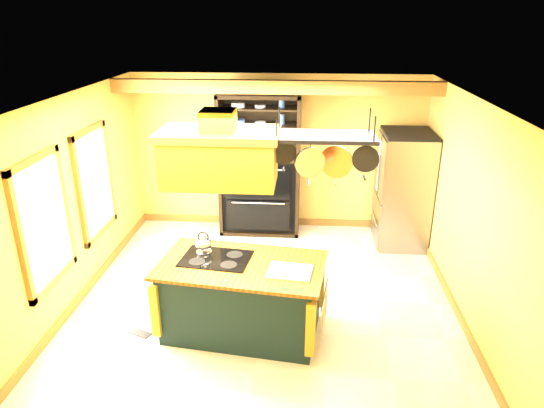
# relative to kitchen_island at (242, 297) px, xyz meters

# --- Properties ---
(floor) EXTENTS (5.00, 5.00, 0.00)m
(floor) POSITION_rel_kitchen_island_xyz_m (0.23, 0.73, -0.47)
(floor) COLOR beige
(floor) RESTS_ON ground
(ceiling) EXTENTS (5.00, 5.00, 0.00)m
(ceiling) POSITION_rel_kitchen_island_xyz_m (0.23, 0.73, 2.23)
(ceiling) COLOR white
(ceiling) RESTS_ON wall_back
(wall_back) EXTENTS (5.00, 0.02, 2.70)m
(wall_back) POSITION_rel_kitchen_island_xyz_m (0.23, 3.23, 0.88)
(wall_back) COLOR gold
(wall_back) RESTS_ON floor
(wall_front) EXTENTS (5.00, 0.02, 2.70)m
(wall_front) POSITION_rel_kitchen_island_xyz_m (0.23, -1.77, 0.88)
(wall_front) COLOR gold
(wall_front) RESTS_ON floor
(wall_left) EXTENTS (0.02, 5.00, 2.70)m
(wall_left) POSITION_rel_kitchen_island_xyz_m (-2.27, 0.73, 0.88)
(wall_left) COLOR gold
(wall_left) RESTS_ON floor
(wall_right) EXTENTS (0.02, 5.00, 2.70)m
(wall_right) POSITION_rel_kitchen_island_xyz_m (2.73, 0.73, 0.88)
(wall_right) COLOR gold
(wall_right) RESTS_ON floor
(ceiling_beam) EXTENTS (5.00, 0.15, 0.20)m
(ceiling_beam) POSITION_rel_kitchen_island_xyz_m (0.23, 2.43, 2.12)
(ceiling_beam) COLOR brown
(ceiling_beam) RESTS_ON ceiling
(window_near) EXTENTS (0.06, 1.06, 1.56)m
(window_near) POSITION_rel_kitchen_island_xyz_m (-2.24, -0.07, 0.93)
(window_near) COLOR brown
(window_near) RESTS_ON wall_left
(window_far) EXTENTS (0.06, 1.06, 1.56)m
(window_far) POSITION_rel_kitchen_island_xyz_m (-2.24, 1.33, 0.93)
(window_far) COLOR brown
(window_far) RESTS_ON wall_left
(kitchen_island) EXTENTS (2.04, 1.30, 1.11)m
(kitchen_island) POSITION_rel_kitchen_island_xyz_m (0.00, 0.00, 0.00)
(kitchen_island) COLOR black
(kitchen_island) RESTS_ON floor
(range_hood) EXTENTS (1.27, 0.72, 0.80)m
(range_hood) POSITION_rel_kitchen_island_xyz_m (-0.20, -0.00, 1.76)
(range_hood) COLOR #A68B29
(range_hood) RESTS_ON ceiling
(pot_rack) EXTENTS (1.13, 0.53, 0.74)m
(pot_rack) POSITION_rel_kitchen_island_xyz_m (0.91, 0.00, 1.88)
(pot_rack) COLOR black
(pot_rack) RESTS_ON ceiling
(refrigerator) EXTENTS (0.80, 0.95, 1.86)m
(refrigerator) POSITION_rel_kitchen_island_xyz_m (2.31, 2.63, 0.43)
(refrigerator) COLOR gray
(refrigerator) RESTS_ON floor
(hutch) EXTENTS (1.37, 0.62, 2.42)m
(hutch) POSITION_rel_kitchen_island_xyz_m (-0.06, 2.97, 0.46)
(hutch) COLOR black
(hutch) RESTS_ON floor
(floor_register) EXTENTS (0.30, 0.22, 0.01)m
(floor_register) POSITION_rel_kitchen_island_xyz_m (-1.23, -0.17, -0.46)
(floor_register) COLOR black
(floor_register) RESTS_ON floor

